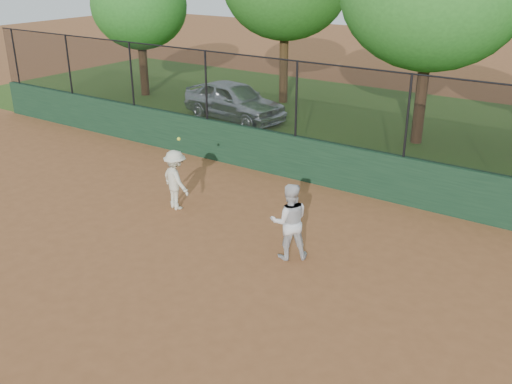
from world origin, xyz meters
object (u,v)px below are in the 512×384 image
Objects in this scene: player_second at (289,221)px; tree_0 at (139,6)px; parked_car at (234,100)px; player_main at (176,180)px.

tree_0 is (-12.63, 8.89, 2.92)m from player_second.
player_second is at bearing -129.59° from parked_car.
player_main reaches higher than parked_car.
tree_0 reaches higher than player_second.
player_second is 0.29× the size of tree_0.
parked_car is 2.61× the size of player_second.
parked_car is 8.11m from player_main.
tree_0 is at bearing 137.70° from player_main.
player_second is at bearing -9.21° from player_main.
tree_0 reaches higher than player_main.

